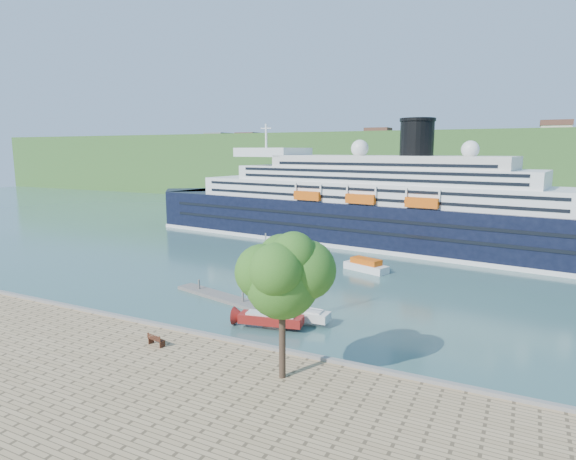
# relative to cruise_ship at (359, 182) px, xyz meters

# --- Properties ---
(ground) EXTENTS (400.00, 400.00, 0.00)m
(ground) POSITION_rel_cruise_ship_xyz_m (0.12, -54.12, -11.70)
(ground) COLOR #305652
(ground) RESTS_ON ground
(far_hillside) EXTENTS (400.00, 50.00, 24.00)m
(far_hillside) POSITION_rel_cruise_ship_xyz_m (0.12, 90.88, 0.30)
(far_hillside) COLOR #365D25
(far_hillside) RESTS_ON ground
(quay_coping) EXTENTS (220.00, 0.50, 0.30)m
(quay_coping) POSITION_rel_cruise_ship_xyz_m (0.12, -54.32, -10.55)
(quay_coping) COLOR slate
(quay_coping) RESTS_ON promenade
(cruise_ship) EXTENTS (105.27, 28.43, 23.40)m
(cruise_ship) POSITION_rel_cruise_ship_xyz_m (0.00, 0.00, 0.00)
(cruise_ship) COLOR black
(cruise_ship) RESTS_ON ground
(park_bench) EXTENTS (1.86, 0.99, 1.14)m
(park_bench) POSITION_rel_cruise_ship_xyz_m (0.98, -57.99, -10.13)
(park_bench) COLOR #4B2415
(park_bench) RESTS_ON promenade
(promenade_tree) EXTENTS (7.27, 7.27, 12.04)m
(promenade_tree) POSITION_rel_cruise_ship_xyz_m (13.49, -58.39, -4.68)
(promenade_tree) COLOR #245F19
(promenade_tree) RESTS_ON promenade
(floating_pontoon) EXTENTS (18.06, 6.64, 0.40)m
(floating_pontoon) POSITION_rel_cruise_ship_xyz_m (-1.72, -42.09, -11.50)
(floating_pontoon) COLOR gray
(floating_pontoon) RESTS_ON ground
(sailboat_red) EXTENTS (7.45, 3.36, 9.29)m
(sailboat_red) POSITION_rel_cruise_ship_xyz_m (6.69, -47.66, -7.05)
(sailboat_red) COLOR maroon
(sailboat_red) RESTS_ON ground
(sailboat_white_far) EXTENTS (7.05, 2.11, 9.04)m
(sailboat_white_far) POSITION_rel_cruise_ship_xyz_m (8.60, -44.88, -7.18)
(sailboat_white_far) COLOR silver
(sailboat_white_far) RESTS_ON ground
(tender_launch) EXTENTS (7.27, 4.60, 1.90)m
(tender_launch) POSITION_rel_cruise_ship_xyz_m (8.21, -20.80, -10.75)
(tender_launch) COLOR #DB540C
(tender_launch) RESTS_ON ground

